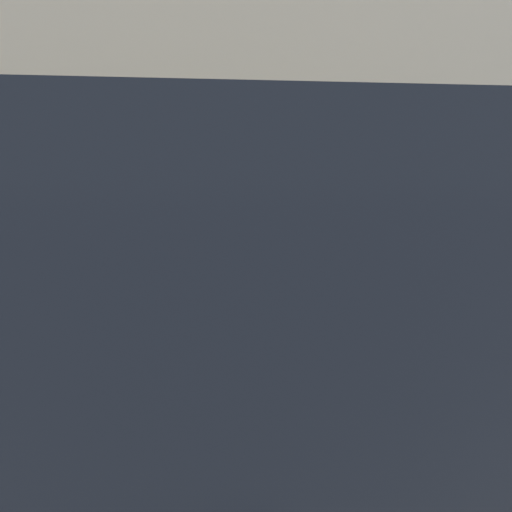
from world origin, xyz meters
TOP-DOWN VIEW (x-y plane):
  - sidewalk at (0.00, 2.20)m, footprint 24.00×2.80m
  - building_facade at (0.00, 5.21)m, footprint 24.00×0.30m
  - parking_meter at (-0.51, 1.11)m, footprint 0.19×0.13m
  - parked_car_beside_meter at (-1.33, -0.42)m, footprint 4.90×2.16m

SIDE VIEW (x-z plane):
  - sidewalk at x=0.00m, z-range 0.00..0.14m
  - parked_car_beside_meter at x=-1.33m, z-range -0.01..1.79m
  - parking_meter at x=-0.51m, z-range 0.43..1.90m
  - building_facade at x=0.00m, z-range 0.00..5.29m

